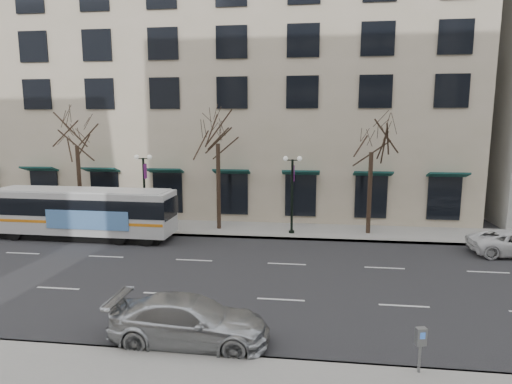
% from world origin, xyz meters
% --- Properties ---
extents(ground, '(160.00, 160.00, 0.00)m').
position_xyz_m(ground, '(0.00, 0.00, 0.00)').
color(ground, black).
rests_on(ground, ground).
extents(sidewalk_far, '(80.00, 4.00, 0.15)m').
position_xyz_m(sidewalk_far, '(5.00, 9.00, 0.07)').
color(sidewalk_far, gray).
rests_on(sidewalk_far, ground).
extents(building_hotel, '(40.00, 20.00, 24.00)m').
position_xyz_m(building_hotel, '(-2.00, 21.00, 12.00)').
color(building_hotel, '#B5A88A').
rests_on(building_hotel, ground).
extents(tree_far_left, '(3.60, 3.60, 8.34)m').
position_xyz_m(tree_far_left, '(-10.00, 8.80, 6.70)').
color(tree_far_left, black).
rests_on(tree_far_left, ground).
extents(tree_far_mid, '(3.60, 3.60, 8.55)m').
position_xyz_m(tree_far_mid, '(0.00, 8.80, 6.91)').
color(tree_far_mid, black).
rests_on(tree_far_mid, ground).
extents(tree_far_right, '(3.60, 3.60, 8.06)m').
position_xyz_m(tree_far_right, '(10.00, 8.80, 6.42)').
color(tree_far_right, black).
rests_on(tree_far_right, ground).
extents(lamp_post_left, '(1.22, 0.45, 5.21)m').
position_xyz_m(lamp_post_left, '(-4.99, 8.20, 2.94)').
color(lamp_post_left, black).
rests_on(lamp_post_left, ground).
extents(lamp_post_right, '(1.22, 0.45, 5.21)m').
position_xyz_m(lamp_post_right, '(5.01, 8.20, 2.94)').
color(lamp_post_right, black).
rests_on(lamp_post_right, ground).
extents(city_bus, '(11.76, 2.80, 3.17)m').
position_xyz_m(city_bus, '(-8.09, 5.79, 1.73)').
color(city_bus, silver).
rests_on(city_bus, ground).
extents(silver_car, '(5.43, 2.29, 1.57)m').
position_xyz_m(silver_car, '(2.19, -6.20, 0.78)').
color(silver_car, '#ADB1B5').
rests_on(silver_car, ground).
extents(pay_station, '(0.33, 0.26, 1.38)m').
position_xyz_m(pay_station, '(9.36, -7.30, 1.15)').
color(pay_station, slate).
rests_on(pay_station, sidewalk_near).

